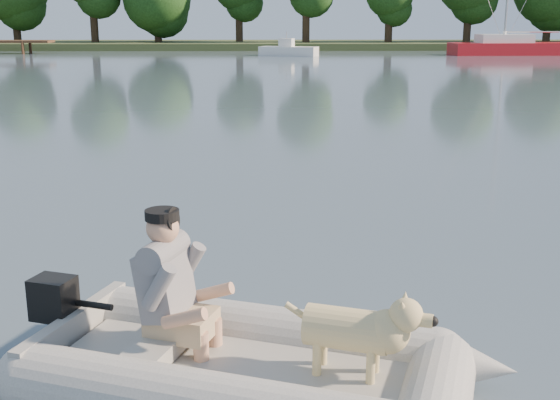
{
  "coord_description": "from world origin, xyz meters",
  "views": [
    {
      "loc": [
        -0.02,
        -5.37,
        2.8
      ],
      "look_at": [
        0.15,
        2.48,
        0.75
      ],
      "focal_mm": 45.0,
      "sensor_mm": 36.0,
      "label": 1
    }
  ],
  "objects_px": {
    "dinghy": "(255,316)",
    "dog": "(347,336)",
    "sailboat": "(510,48)",
    "motorboat": "(289,44)",
    "man": "(167,278)"
  },
  "relations": [
    {
      "from": "dinghy",
      "to": "dog",
      "type": "relative_size",
      "value": 5.16
    },
    {
      "from": "dinghy",
      "to": "dog",
      "type": "distance_m",
      "value": 0.7
    },
    {
      "from": "dinghy",
      "to": "sailboat",
      "type": "height_order",
      "value": "sailboat"
    },
    {
      "from": "dog",
      "to": "motorboat",
      "type": "bearing_deg",
      "value": 107.79
    },
    {
      "from": "dog",
      "to": "motorboat",
      "type": "distance_m",
      "value": 48.89
    },
    {
      "from": "motorboat",
      "to": "sailboat",
      "type": "distance_m",
      "value": 17.05
    },
    {
      "from": "dinghy",
      "to": "motorboat",
      "type": "bearing_deg",
      "value": 107.0
    },
    {
      "from": "dog",
      "to": "sailboat",
      "type": "height_order",
      "value": "sailboat"
    },
    {
      "from": "dinghy",
      "to": "man",
      "type": "distance_m",
      "value": 0.77
    },
    {
      "from": "man",
      "to": "motorboat",
      "type": "distance_m",
      "value": 48.47
    },
    {
      "from": "man",
      "to": "motorboat",
      "type": "bearing_deg",
      "value": 106.18
    },
    {
      "from": "dog",
      "to": "sailboat",
      "type": "distance_m",
      "value": 53.15
    },
    {
      "from": "motorboat",
      "to": "sailboat",
      "type": "bearing_deg",
      "value": 22.18
    },
    {
      "from": "dinghy",
      "to": "dog",
      "type": "bearing_deg",
      "value": 4.57
    },
    {
      "from": "man",
      "to": "dinghy",
      "type": "bearing_deg",
      "value": -4.24
    }
  ]
}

